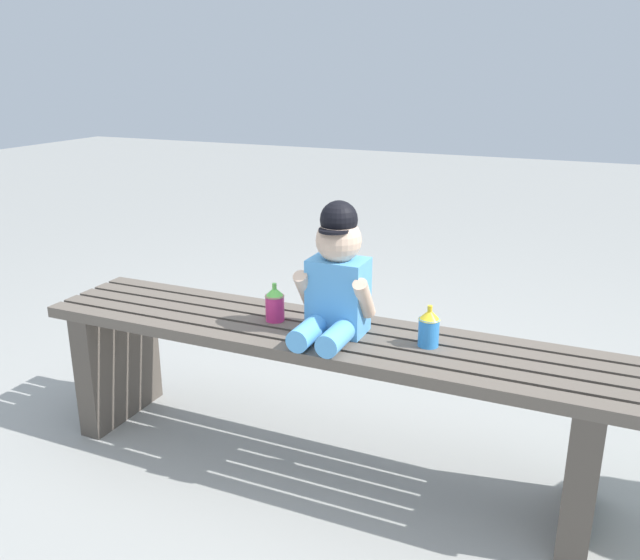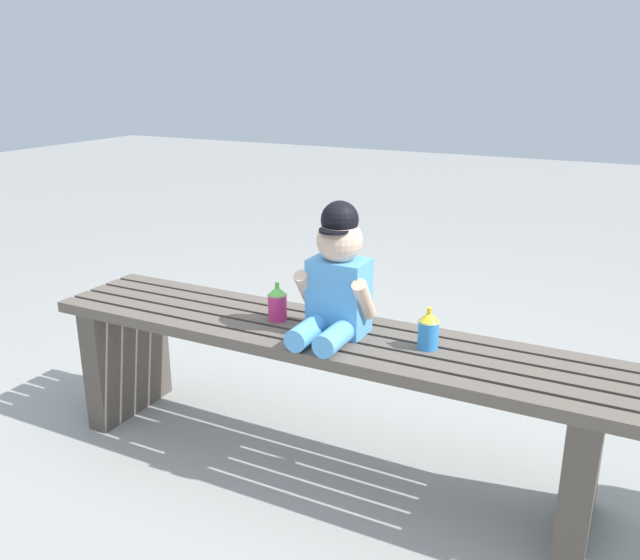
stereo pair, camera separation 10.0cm
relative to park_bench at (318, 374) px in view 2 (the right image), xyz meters
name	(u,v)px [view 2 (the right image)]	position (x,y,z in m)	size (l,w,h in m)	color
ground_plane	(318,462)	(0.00, 0.00, -0.32)	(16.00, 16.00, 0.00)	#999993
park_bench	(318,374)	(0.00, 0.00, 0.00)	(1.83, 0.37, 0.47)	#60564C
child_figure	(337,278)	(0.06, 0.00, 0.33)	(0.23, 0.27, 0.40)	#59A5E5
sippy_cup_left	(277,302)	(-0.16, 0.02, 0.21)	(0.06, 0.06, 0.12)	#E5337F
sippy_cup_right	(428,329)	(0.34, 0.02, 0.21)	(0.06, 0.06, 0.12)	#338CE5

